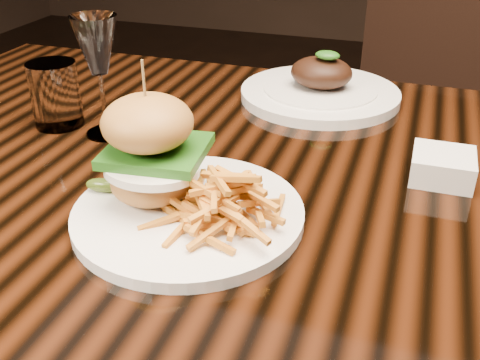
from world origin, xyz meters
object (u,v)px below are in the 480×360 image
(dining_table, at_px, (314,231))
(wine_glass, at_px, (97,49))
(far_dish, at_px, (320,90))
(chair_far, at_px, (425,107))
(burger_plate, at_px, (183,182))

(dining_table, distance_m, wine_glass, 0.41)
(far_dish, distance_m, chair_far, 0.65)
(dining_table, xyz_separation_m, burger_plate, (-0.14, -0.13, 0.13))
(dining_table, xyz_separation_m, chair_far, (0.13, 0.89, -0.13))
(burger_plate, xyz_separation_m, far_dish, (0.08, 0.44, -0.03))
(wine_glass, xyz_separation_m, far_dish, (0.29, 0.26, -0.12))
(burger_plate, bearing_deg, chair_far, 81.02)
(wine_glass, bearing_deg, burger_plate, -40.97)
(far_dish, xyz_separation_m, chair_far, (0.19, 0.58, -0.23))
(burger_plate, bearing_deg, far_dish, 86.16)
(wine_glass, height_order, far_dish, wine_glass)
(wine_glass, relative_size, chair_far, 0.20)
(burger_plate, distance_m, wine_glass, 0.30)
(dining_table, relative_size, chair_far, 1.68)
(dining_table, height_order, wine_glass, wine_glass)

